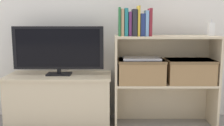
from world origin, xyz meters
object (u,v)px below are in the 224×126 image
(storage_basket_left, at_px, (142,70))
(book_charcoal, at_px, (135,23))
(baby_monitor, at_px, (213,29))
(laptop, at_px, (142,58))
(tv_stand, at_px, (61,99))
(book_skyblue, at_px, (147,23))
(book_tan, at_px, (123,23))
(book_navy, at_px, (143,25))
(book_teal, at_px, (127,22))
(storage_basket_right, at_px, (191,70))
(book_mustard, at_px, (139,21))
(book_maroon, at_px, (151,22))
(book_forest, at_px, (121,22))
(tv, at_px, (59,49))
(book_plum, at_px, (131,24))

(storage_basket_left, bearing_deg, book_charcoal, -155.25)
(baby_monitor, height_order, laptop, baby_monitor)
(tv_stand, distance_m, book_skyblue, 1.05)
(storage_basket_left, bearing_deg, book_tan, -169.29)
(storage_basket_left, bearing_deg, book_navy, -93.69)
(book_teal, bearing_deg, storage_basket_right, 3.24)
(book_mustard, bearing_deg, book_charcoal, 180.00)
(book_charcoal, xyz_separation_m, book_navy, (0.07, 0.00, -0.02))
(storage_basket_right, xyz_separation_m, laptop, (-0.43, 0.00, 0.11))
(book_navy, distance_m, baby_monitor, 0.62)
(book_charcoal, height_order, book_mustard, book_mustard)
(baby_monitor, distance_m, laptop, 0.66)
(book_maroon, distance_m, storage_basket_right, 0.56)
(book_forest, relative_size, book_charcoal, 1.07)
(tv, relative_size, book_forest, 3.39)
(book_plum, distance_m, book_mustard, 0.08)
(book_teal, bearing_deg, storage_basket_left, 13.01)
(book_mustard, bearing_deg, book_teal, 180.00)
(book_tan, bearing_deg, book_teal, 0.00)
(tv_stand, xyz_separation_m, tv, (-0.00, -0.00, 0.47))
(book_charcoal, bearing_deg, book_skyblue, -0.00)
(book_forest, xyz_separation_m, book_charcoal, (0.13, 0.00, -0.01))
(storage_basket_left, bearing_deg, book_teal, -166.99)
(tv_stand, distance_m, tv, 0.47)
(tv_stand, xyz_separation_m, baby_monitor, (1.36, -0.04, 0.65))
(tv, distance_m, book_forest, 0.61)
(book_navy, xyz_separation_m, storage_basket_right, (0.44, 0.03, -0.40))
(tv, relative_size, storage_basket_right, 1.98)
(tv_stand, relative_size, tv, 1.16)
(book_plum, distance_m, storage_basket_right, 0.68)
(book_teal, height_order, book_plum, book_teal)
(book_forest, bearing_deg, book_maroon, 0.00)
(tv, bearing_deg, book_skyblue, -6.54)
(tv, bearing_deg, tv_stand, 90.00)
(storage_basket_right, bearing_deg, book_teal, -176.76)
(book_charcoal, distance_m, laptop, 0.32)
(book_forest, height_order, laptop, book_forest)
(book_plum, distance_m, book_charcoal, 0.04)
(book_forest, xyz_separation_m, book_plum, (0.09, 0.00, -0.02))
(tv_stand, xyz_separation_m, book_skyblue, (0.78, -0.09, 0.70))
(book_forest, distance_m, book_navy, 0.20)
(tv_stand, bearing_deg, book_mustard, -7.31)
(book_teal, relative_size, baby_monitor, 1.63)
(tv, relative_size, book_tan, 3.57)
(tv, relative_size, storage_basket_left, 1.98)
(tv_stand, bearing_deg, tv, -90.00)
(book_navy, relative_size, laptop, 0.57)
(book_teal, xyz_separation_m, book_skyblue, (0.17, 0.00, -0.01))
(book_forest, relative_size, storage_basket_left, 0.58)
(book_plum, relative_size, book_skyblue, 0.95)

